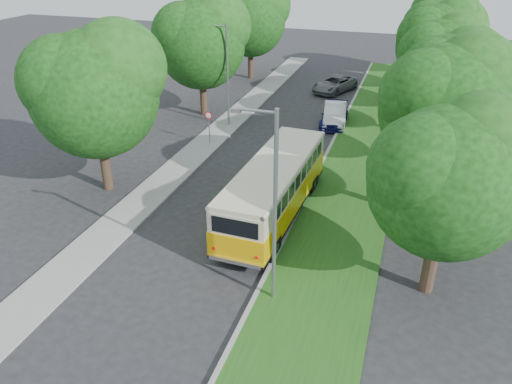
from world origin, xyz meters
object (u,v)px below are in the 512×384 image
(car_white, at_px, (335,114))
(car_blue, at_px, (334,116))
(car_grey, at_px, (335,84))
(lamppost_near, at_px, (273,204))
(vintage_bus, at_px, (274,190))
(car_silver, at_px, (295,167))
(lamppost_far, at_px, (226,72))

(car_white, relative_size, car_blue, 1.01)
(car_blue, distance_m, car_grey, 9.01)
(lamppost_near, xyz_separation_m, car_grey, (-2.74, 30.19, -3.65))
(lamppost_near, height_order, vintage_bus, lamppost_near)
(car_silver, height_order, car_grey, car_grey)
(car_white, bearing_deg, car_silver, -101.61)
(lamppost_near, xyz_separation_m, car_silver, (-1.80, 11.19, -3.67))
(vintage_bus, height_order, car_white, vintage_bus)
(lamppost_near, bearing_deg, car_white, 93.21)
(car_silver, distance_m, car_grey, 19.03)
(lamppost_far, relative_size, car_white, 1.60)
(car_white, bearing_deg, car_grey, 91.70)
(car_white, xyz_separation_m, car_blue, (0.00, -0.21, -0.10))
(car_silver, distance_m, car_white, 10.35)
(car_white, bearing_deg, lamppost_near, -95.15)
(car_white, distance_m, car_blue, 0.23)
(lamppost_far, bearing_deg, car_silver, -45.81)
(car_silver, height_order, car_blue, car_silver)
(vintage_bus, bearing_deg, car_blue, 90.56)
(lamppost_near, height_order, car_blue, lamppost_near)
(vintage_bus, height_order, car_blue, vintage_bus)
(vintage_bus, relative_size, car_grey, 2.03)
(car_blue, bearing_deg, car_silver, -97.18)
(lamppost_far, relative_size, car_grey, 1.45)
(lamppost_near, height_order, car_white, lamppost_near)
(lamppost_far, relative_size, vintage_bus, 0.71)
(car_white, height_order, car_grey, car_white)
(car_grey, bearing_deg, car_blue, -58.33)
(vintage_bus, distance_m, car_white, 15.27)
(lamppost_near, bearing_deg, lamppost_far, 115.71)
(car_blue, bearing_deg, car_grey, 95.97)
(lamppost_far, xyz_separation_m, car_blue, (7.70, 2.81, -3.44))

